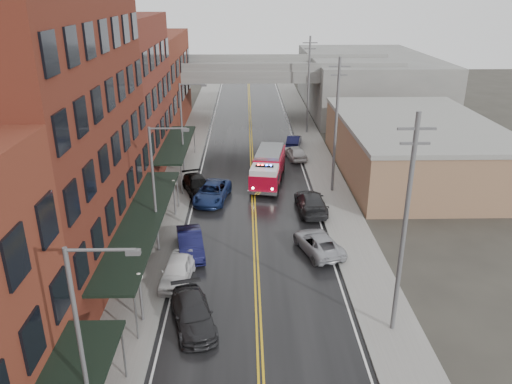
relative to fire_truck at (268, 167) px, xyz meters
name	(u,v)px	position (x,y,z in m)	size (l,w,h in m)	color
road	(254,215)	(-1.45, -7.39, -1.57)	(11.00, 160.00, 0.02)	black
sidewalk_left	(165,215)	(-8.75, -7.39, -1.50)	(3.00, 160.00, 0.15)	slate
sidewalk_right	(343,214)	(5.85, -7.39, -1.50)	(3.00, 160.00, 0.15)	slate
curb_left	(185,215)	(-7.10, -7.39, -1.50)	(0.30, 160.00, 0.15)	gray
curb_right	(323,214)	(4.20, -7.39, -1.50)	(0.30, 160.00, 0.15)	gray
brick_building_b	(40,132)	(-14.75, -14.39, 7.42)	(9.00, 20.00, 18.00)	#582217
brick_building_c	(112,99)	(-14.75, 3.11, 5.92)	(9.00, 15.00, 15.00)	maroon
brick_building_far	(147,83)	(-14.75, 20.61, 4.42)	(9.00, 20.00, 12.00)	maroon
tan_building	(414,149)	(14.55, 2.61, 0.92)	(14.00, 22.00, 5.00)	#8F684D
right_far_block	(366,82)	(16.55, 32.61, 2.42)	(18.00, 30.00, 8.00)	slate
awning_1	(143,219)	(-8.94, -14.39, 1.41)	(2.60, 18.00, 3.09)	black
awning_2	(176,144)	(-8.93, 3.11, 1.41)	(2.60, 13.00, 3.09)	black
globe_lamp_1	(140,286)	(-7.85, -21.39, 0.74)	(0.44, 0.44, 3.12)	#59595B
globe_lamp_2	(174,190)	(-7.85, -7.39, 0.74)	(0.44, 0.44, 3.12)	#59595B
street_lamp_0	(86,339)	(-7.99, -29.39, 3.61)	(2.64, 0.22, 9.00)	#59595B
street_lamp_1	(157,183)	(-7.99, -13.39, 3.61)	(2.64, 0.22, 9.00)	#59595B
street_lamp_2	(184,123)	(-7.99, 2.61, 3.61)	(2.64, 0.22, 9.00)	#59595B
utility_pole_0	(405,225)	(5.75, -22.39, 4.73)	(1.80, 0.24, 12.00)	#59595B
utility_pole_1	(336,124)	(5.75, -2.39, 4.73)	(1.80, 0.24, 12.00)	#59595B
utility_pole_2	(309,84)	(5.75, 17.61, 4.73)	(1.80, 0.24, 12.00)	#59595B
overpass	(250,77)	(-1.45, 24.61, 4.41)	(40.00, 10.00, 7.50)	slate
fire_truck	(268,167)	(0.00, 0.00, 0.00)	(4.21, 8.27, 2.91)	#A2071E
parked_car_left_3	(193,313)	(-5.05, -21.69, -0.85)	(2.04, 5.02, 1.46)	black
parked_car_left_4	(177,270)	(-6.45, -17.20, -0.81)	(1.81, 4.49, 1.53)	white
parked_car_left_5	(190,243)	(-6.00, -13.65, -0.79)	(1.66, 4.77, 1.57)	#0E0F33
parked_car_left_6	(212,192)	(-5.05, -4.19, -0.81)	(2.55, 5.53, 1.54)	navy
parked_car_left_7	(198,186)	(-6.45, -2.59, -0.82)	(2.11, 5.19, 1.50)	black
parked_car_right_0	(318,243)	(2.92, -13.59, -0.89)	(2.28, 4.95, 1.37)	#9E9FA5
parked_car_right_1	(311,202)	(3.28, -6.66, -0.77)	(2.26, 5.56, 1.61)	#272729
parked_car_right_2	(295,152)	(3.31, 7.15, -0.83)	(1.76, 4.38, 1.49)	#BDBDBD
parked_car_right_3	(294,141)	(3.55, 11.75, -0.89)	(1.46, 4.18, 1.38)	black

